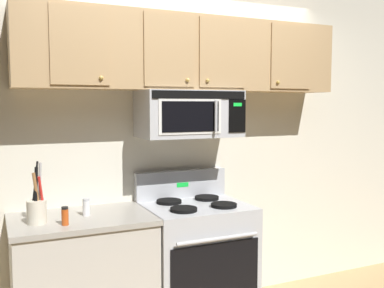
# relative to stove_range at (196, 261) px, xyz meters

# --- Properties ---
(back_wall) EXTENTS (5.20, 0.10, 2.70)m
(back_wall) POSITION_rel_stove_range_xyz_m (0.00, 0.37, 0.88)
(back_wall) COLOR silver
(back_wall) RESTS_ON ground_plane
(stove_range) EXTENTS (0.76, 0.69, 1.12)m
(stove_range) POSITION_rel_stove_range_xyz_m (0.00, 0.00, 0.00)
(stove_range) COLOR #B7BABF
(stove_range) RESTS_ON ground_plane
(over_range_microwave) EXTENTS (0.76, 0.43, 0.35)m
(over_range_microwave) POSITION_rel_stove_range_xyz_m (-0.00, 0.12, 1.11)
(over_range_microwave) COLOR #B7BABF
(upper_cabinets) EXTENTS (2.50, 0.36, 0.55)m
(upper_cabinets) POSITION_rel_stove_range_xyz_m (-0.00, 0.15, 1.56)
(upper_cabinets) COLOR tan
(counter_segment) EXTENTS (0.93, 0.65, 0.90)m
(counter_segment) POSITION_rel_stove_range_xyz_m (-0.84, 0.01, -0.02)
(counter_segment) COLOR #BCB7AD
(counter_segment) RESTS_ON ground_plane
(utensil_crock_cream) EXTENTS (0.12, 0.12, 0.39)m
(utensil_crock_cream) POSITION_rel_stove_range_xyz_m (-1.13, -0.06, 0.53)
(utensil_crock_cream) COLOR beige
(utensil_crock_cream) RESTS_ON counter_segment
(salt_shaker) EXTENTS (0.05, 0.05, 0.12)m
(salt_shaker) POSITION_rel_stove_range_xyz_m (-0.81, 0.01, 0.49)
(salt_shaker) COLOR white
(salt_shaker) RESTS_ON counter_segment
(spice_jar) EXTENTS (0.04, 0.04, 0.12)m
(spice_jar) POSITION_rel_stove_range_xyz_m (-0.97, -0.17, 0.49)
(spice_jar) COLOR #C64C19
(spice_jar) RESTS_ON counter_segment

